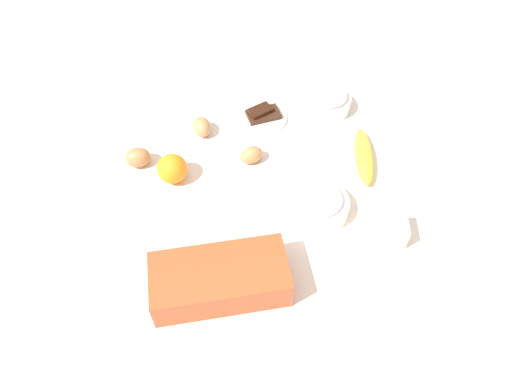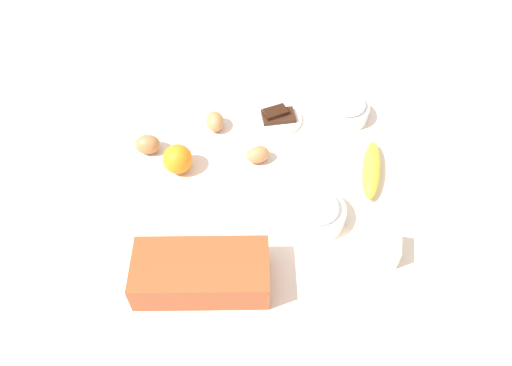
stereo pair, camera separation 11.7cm
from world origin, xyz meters
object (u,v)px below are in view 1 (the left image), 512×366
Objects in this scene: banana at (364,156)px; egg_beside_bowl at (202,127)px; egg_loose at (138,157)px; loaf_pan at (220,279)px; orange_fruit at (172,169)px; butter_block at (385,230)px; egg_near_butter at (250,155)px; flour_bowl at (329,100)px; chocolate_plate at (263,116)px; sugar_bowl at (320,204)px.

banana is 0.43m from egg_beside_bowl.
egg_beside_bowl is 0.19m from egg_loose.
loaf_pan is 0.33m from orange_fruit.
loaf_pan is 3.85× the size of orange_fruit.
loaf_pan is at bearing 13.13° from butter_block.
egg_near_butter is at bearing 135.58° from egg_beside_bowl.
flour_bowl is 0.19m from chocolate_plate.
butter_block is at bearing 94.75° from flour_bowl.
chocolate_plate is at bearing 6.07° from flour_bowl.
egg_beside_bowl is 0.98× the size of egg_loose.
butter_block is (-0.47, 0.23, -0.01)m from orange_fruit.
sugar_bowl reaches higher than egg_beside_bowl.
orange_fruit reaches higher than egg_near_butter.
loaf_pan is at bearing 74.36° from egg_near_butter.
flour_bowl is 0.91× the size of sugar_bowl.
egg_near_butter is 0.28m from egg_loose.
sugar_bowl is at bearing 157.44° from orange_fruit.
banana is at bearing -92.93° from butter_block.
flour_bowl is at bearing -173.93° from chocolate_plate.
sugar_bowl is 0.20m from banana.
egg_beside_bowl is (0.26, -0.29, -0.01)m from sugar_bowl.
flour_bowl is at bearing -163.76° from egg_loose.
butter_block is at bearing 87.07° from banana.
egg_beside_bowl is 0.49× the size of chocolate_plate.
sugar_bowl is at bearing -147.68° from loaf_pan.
flour_bowl is 0.65× the size of banana.
sugar_bowl is at bearing 129.08° from egg_near_butter.
sugar_bowl is 2.22× the size of egg_near_butter.
orange_fruit is at bearing 11.01° from egg_near_butter.
sugar_bowl is 1.50× the size of butter_block.
flour_bowl is 1.89× the size of egg_loose.
loaf_pan reaches higher than egg_beside_bowl.
orange_fruit is 0.11m from egg_loose.
orange_fruit is at bearing -22.56° from sugar_bowl.
orange_fruit is at bearing 146.45° from egg_loose.
egg_loose is (0.52, 0.15, -0.01)m from flour_bowl.
egg_near_butter is (0.15, -0.18, -0.01)m from sugar_bowl.
banana is (-0.05, 0.21, -0.01)m from flour_bowl.
loaf_pan is 4.48× the size of egg_beside_bowl.
butter_block is at bearing 146.25° from sugar_bowl.
orange_fruit is 0.31m from chocolate_plate.
orange_fruit is at bearing 37.58° from chocolate_plate.
egg_near_butter is at bearing -43.98° from butter_block.
flour_bowl is at bearing -76.89° from banana.
flour_bowl is 0.30m from egg_near_butter.
egg_loose is at bearing -33.55° from orange_fruit.
flour_bowl is 0.36m from egg_beside_bowl.
sugar_bowl is 1.82× the size of orange_fruit.
sugar_bowl reaches higher than banana.
loaf_pan is at bearing 92.24° from egg_beside_bowl.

